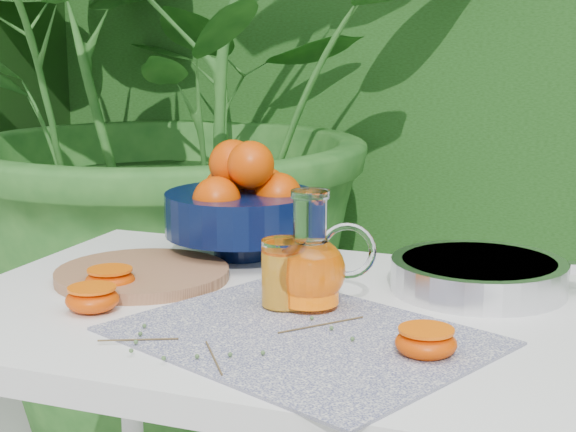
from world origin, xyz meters
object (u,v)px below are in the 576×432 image
at_px(fruit_bowl, 242,204).
at_px(saute_pan, 481,274).
at_px(white_table, 283,357).
at_px(cutting_board, 142,274).
at_px(juice_pitcher, 311,267).

xyz_separation_m(fruit_bowl, saute_pan, (0.43, -0.06, -0.07)).
height_order(white_table, cutting_board, cutting_board).
distance_m(white_table, cutting_board, 0.28).
bearing_deg(saute_pan, juice_pitcher, -139.92).
height_order(fruit_bowl, saute_pan, fruit_bowl).
relative_size(cutting_board, fruit_bowl, 0.85).
bearing_deg(white_table, fruit_bowl, 125.45).
height_order(cutting_board, juice_pitcher, juice_pitcher).
bearing_deg(cutting_board, saute_pan, 14.25).
distance_m(white_table, juice_pitcher, 0.15).
distance_m(white_table, saute_pan, 0.33).
bearing_deg(fruit_bowl, juice_pitcher, -48.60).
bearing_deg(fruit_bowl, white_table, -54.55).
relative_size(white_table, juice_pitcher, 5.83).
distance_m(cutting_board, juice_pitcher, 0.32).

